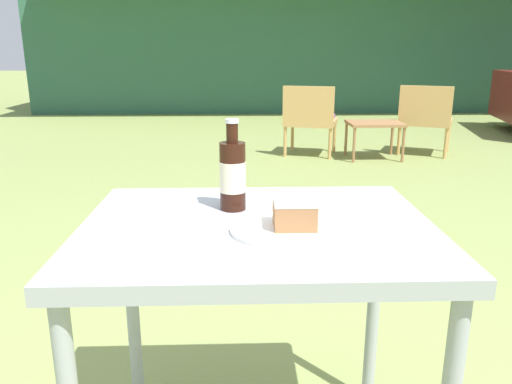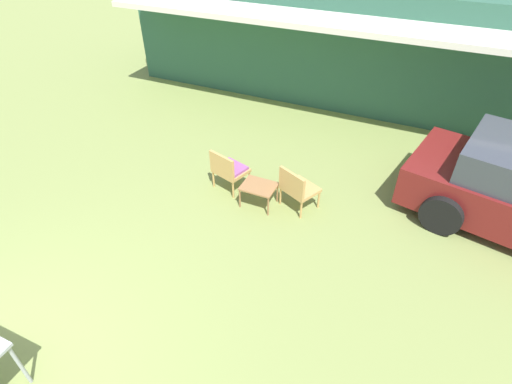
# 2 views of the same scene
# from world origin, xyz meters

# --- Properties ---
(cabin_building) EXTENTS (10.57, 4.30, 2.72)m
(cabin_building) POSITION_xyz_m (1.39, 9.79, 1.37)
(cabin_building) COLOR #2D5B47
(cabin_building) RESTS_ON ground_plane
(wicker_chair_cushioned) EXTENTS (0.67, 0.63, 0.78)m
(wicker_chair_cushioned) POSITION_xyz_m (0.75, 4.43, 0.44)
(wicker_chair_cushioned) COLOR tan
(wicker_chair_cushioned) RESTS_ON ground_plane
(wicker_chair_plain) EXTENTS (0.71, 0.68, 0.78)m
(wicker_chair_plain) POSITION_xyz_m (2.05, 4.42, 0.44)
(wicker_chair_plain) COLOR tan
(wicker_chair_plain) RESTS_ON ground_plane
(garden_side_table) EXTENTS (0.58, 0.46, 0.40)m
(garden_side_table) POSITION_xyz_m (1.43, 4.23, 0.36)
(garden_side_table) COLOR #996B42
(garden_side_table) RESTS_ON ground_plane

